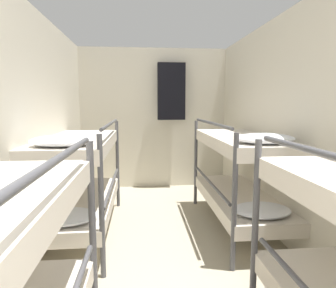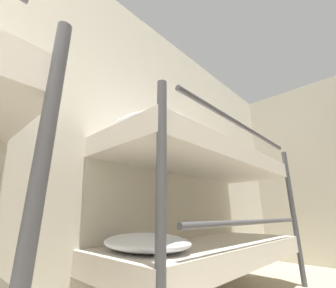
{
  "view_description": "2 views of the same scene",
  "coord_description": "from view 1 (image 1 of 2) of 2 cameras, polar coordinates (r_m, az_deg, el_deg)",
  "views": [
    {
      "loc": [
        -0.23,
        0.43,
        1.39
      ],
      "look_at": [
        0.03,
        3.17,
        1.02
      ],
      "focal_mm": 32.0,
      "sensor_mm": 36.0,
      "label": 1
    },
    {
      "loc": [
        0.11,
        2.09,
        0.58
      ],
      "look_at": [
        -0.72,
        2.96,
        0.95
      ],
      "focal_mm": 24.0,
      "sensor_mm": 36.0,
      "label": 2
    }
  ],
  "objects": [
    {
      "name": "wall_right",
      "position": [
        2.7,
        27.17,
        1.55
      ],
      "size": [
        0.06,
        5.51,
        2.29
      ],
      "color": "beige",
      "rests_on": "ground_plane"
    },
    {
      "name": "wall_left",
      "position": [
        2.48,
        -28.98,
        0.98
      ],
      "size": [
        0.06,
        5.51,
        2.29
      ],
      "color": "beige",
      "rests_on": "ground_plane"
    },
    {
      "name": "bunk_stack_right_far",
      "position": [
        3.35,
        13.71,
        -5.06
      ],
      "size": [
        0.68,
        1.75,
        1.2
      ],
      "color": "#4C4C51",
      "rests_on": "ground_plane"
    },
    {
      "name": "hanging_coat",
      "position": [
        4.86,
        0.64,
        9.96
      ],
      "size": [
        0.44,
        0.12,
        0.9
      ],
      "color": "black"
    },
    {
      "name": "wall_back",
      "position": [
        5.0,
        -2.77,
        4.81
      ],
      "size": [
        2.5,
        0.06,
        2.29
      ],
      "color": "beige",
      "rests_on": "ground_plane"
    },
    {
      "name": "bunk_stack_left_far",
      "position": [
        3.23,
        -16.55,
        -5.63
      ],
      "size": [
        0.68,
        1.75,
        1.2
      ],
      "color": "#4C4C51",
      "rests_on": "ground_plane"
    }
  ]
}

